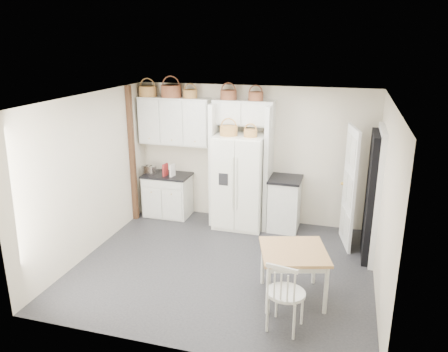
% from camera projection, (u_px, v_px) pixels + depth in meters
% --- Properties ---
extents(floor, '(4.50, 4.50, 0.00)m').
position_uv_depth(floor, '(224.00, 266.00, 6.85)').
color(floor, '#232328').
rests_on(floor, ground).
extents(ceiling, '(4.50, 4.50, 0.00)m').
position_uv_depth(ceiling, '(224.00, 99.00, 6.07)').
color(ceiling, white).
rests_on(ceiling, wall_back).
extents(wall_back, '(4.50, 0.00, 4.50)m').
position_uv_depth(wall_back, '(253.00, 155.00, 8.29)').
color(wall_back, beige).
rests_on(wall_back, floor).
extents(wall_left, '(0.00, 4.00, 4.00)m').
position_uv_depth(wall_left, '(90.00, 175.00, 7.05)').
color(wall_left, beige).
rests_on(wall_left, floor).
extents(wall_right, '(0.00, 4.00, 4.00)m').
position_uv_depth(wall_right, '(384.00, 203.00, 5.87)').
color(wall_right, beige).
rests_on(wall_right, floor).
extents(refrigerator, '(0.91, 0.73, 1.75)m').
position_uv_depth(refrigerator, '(240.00, 181.00, 8.10)').
color(refrigerator, white).
rests_on(refrigerator, floor).
extents(base_cab_left, '(0.88, 0.56, 0.82)m').
position_uv_depth(base_cab_left, '(168.00, 196.00, 8.72)').
color(base_cab_left, silver).
rests_on(base_cab_left, floor).
extents(base_cab_right, '(0.54, 0.65, 0.95)m').
position_uv_depth(base_cab_right, '(284.00, 204.00, 8.09)').
color(base_cab_right, silver).
rests_on(base_cab_right, floor).
extents(dining_table, '(1.07, 1.07, 0.72)m').
position_uv_depth(dining_table, '(293.00, 274.00, 5.91)').
color(dining_table, olive).
rests_on(dining_table, floor).
extents(windsor_chair, '(0.55, 0.51, 0.98)m').
position_uv_depth(windsor_chair, '(286.00, 293.00, 5.24)').
color(windsor_chair, silver).
rests_on(windsor_chair, floor).
extents(counter_left, '(0.92, 0.59, 0.04)m').
position_uv_depth(counter_left, '(167.00, 175.00, 8.59)').
color(counter_left, black).
rests_on(counter_left, base_cab_left).
extents(counter_right, '(0.58, 0.69, 0.04)m').
position_uv_depth(counter_right, '(286.00, 179.00, 7.94)').
color(counter_right, black).
rests_on(counter_right, base_cab_right).
extents(toaster, '(0.28, 0.19, 0.18)m').
position_uv_depth(toaster, '(149.00, 170.00, 8.57)').
color(toaster, silver).
rests_on(toaster, counter_left).
extents(cookbook_red, '(0.06, 0.16, 0.24)m').
position_uv_depth(cookbook_red, '(165.00, 170.00, 8.48)').
color(cookbook_red, maroon).
rests_on(cookbook_red, counter_left).
extents(cookbook_cream, '(0.06, 0.16, 0.24)m').
position_uv_depth(cookbook_cream, '(172.00, 170.00, 8.44)').
color(cookbook_cream, white).
rests_on(cookbook_cream, counter_left).
extents(basket_upper_a, '(0.34, 0.34, 0.19)m').
position_uv_depth(basket_upper_a, '(148.00, 91.00, 8.33)').
color(basket_upper_a, '#A06D2D').
rests_on(basket_upper_a, upper_cabinet).
extents(basket_upper_b, '(0.39, 0.39, 0.23)m').
position_uv_depth(basket_upper_b, '(171.00, 91.00, 8.20)').
color(basket_upper_b, brown).
rests_on(basket_upper_b, upper_cabinet).
extents(basket_upper_c, '(0.26, 0.26, 0.15)m').
position_uv_depth(basket_upper_c, '(190.00, 94.00, 8.11)').
color(basket_upper_c, '#A06D2D').
rests_on(basket_upper_c, upper_cabinet).
extents(basket_bridge_a, '(0.30, 0.30, 0.17)m').
position_uv_depth(basket_bridge_a, '(228.00, 95.00, 7.91)').
color(basket_bridge_a, brown).
rests_on(basket_bridge_a, bridge_cabinet).
extents(basket_bridge_b, '(0.27, 0.27, 0.15)m').
position_uv_depth(basket_bridge_b, '(256.00, 96.00, 7.78)').
color(basket_bridge_b, brown).
rests_on(basket_bridge_b, bridge_cabinet).
extents(basket_fridge_a, '(0.32, 0.32, 0.17)m').
position_uv_depth(basket_fridge_a, '(229.00, 131.00, 7.77)').
color(basket_fridge_a, '#A06D2D').
rests_on(basket_fridge_a, refrigerator).
extents(basket_fridge_b, '(0.24, 0.24, 0.13)m').
position_uv_depth(basket_fridge_b, '(250.00, 133.00, 7.67)').
color(basket_fridge_b, '#A06D2D').
rests_on(basket_fridge_b, refrigerator).
extents(upper_cabinet, '(1.40, 0.34, 0.90)m').
position_uv_depth(upper_cabinet, '(175.00, 121.00, 8.35)').
color(upper_cabinet, silver).
rests_on(upper_cabinet, wall_back).
extents(bridge_cabinet, '(1.12, 0.34, 0.45)m').
position_uv_depth(bridge_cabinet, '(244.00, 112.00, 7.93)').
color(bridge_cabinet, silver).
rests_on(bridge_cabinet, wall_back).
extents(fridge_panel_left, '(0.08, 0.60, 2.30)m').
position_uv_depth(fridge_panel_left, '(215.00, 164.00, 8.24)').
color(fridge_panel_left, silver).
rests_on(fridge_panel_left, floor).
extents(fridge_panel_right, '(0.08, 0.60, 2.30)m').
position_uv_depth(fridge_panel_right, '(268.00, 168.00, 7.97)').
color(fridge_panel_right, silver).
rests_on(fridge_panel_right, floor).
extents(trim_post, '(0.09, 0.09, 2.60)m').
position_uv_depth(trim_post, '(132.00, 155.00, 8.28)').
color(trim_post, '#3C2112').
rests_on(trim_post, floor).
extents(doorway_void, '(0.18, 0.85, 2.05)m').
position_uv_depth(doorway_void, '(373.00, 196.00, 6.89)').
color(doorway_void, black).
rests_on(doorway_void, floor).
extents(door_slab, '(0.21, 0.79, 2.05)m').
position_uv_depth(door_slab, '(349.00, 188.00, 7.29)').
color(door_slab, white).
rests_on(door_slab, floor).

